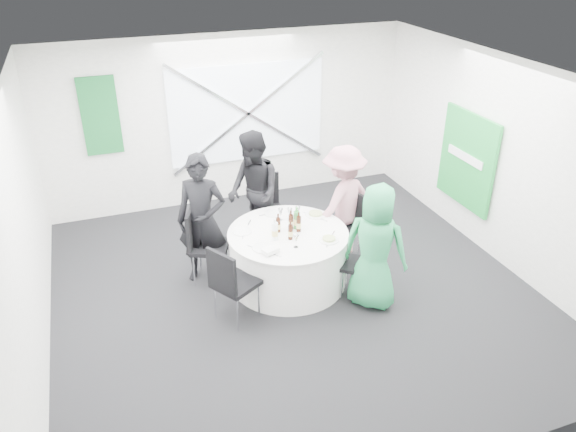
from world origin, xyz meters
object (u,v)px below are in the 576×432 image
object	(u,v)px
person_woman_pink	(343,202)
person_man_back_left	(202,220)
person_man_back	(254,192)
person_woman_green	(375,247)
banquet_table	(288,258)
chair_back_right	(347,220)
chair_back	(266,203)
chair_back_left	(202,240)
clear_water_bottle	(275,231)
chair_front_right	(365,260)
chair_front_left	(230,280)
green_water_bottle	(296,220)

from	to	relation	value
person_woman_pink	person_man_back_left	bearing A→B (deg)	-25.46
person_man_back	person_woman_pink	bearing A→B (deg)	54.21
person_woman_green	person_woman_pink	bearing A→B (deg)	-53.54
banquet_table	person_man_back_left	world-z (taller)	person_man_back_left
chair_back_right	person_man_back	size ratio (longest dim) A/B	0.55
chair_back	chair_back_left	size ratio (longest dim) A/B	0.99
person_man_back	clear_water_bottle	bearing A→B (deg)	-11.21
chair_back	clear_water_bottle	size ratio (longest dim) A/B	3.48
chair_back	person_woman_green	distance (m)	2.14
chair_front_right	chair_back_right	bearing A→B (deg)	-154.57
chair_front_right	clear_water_bottle	size ratio (longest dim) A/B	3.11
chair_front_left	person_woman_green	xyz separation A→B (m)	(1.76, -0.24, 0.21)
person_man_back_left	person_woman_green	world-z (taller)	person_man_back_left
chair_back_left	person_woman_green	bearing A→B (deg)	-99.70
chair_front_left	person_man_back_left	distance (m)	1.07
chair_back	person_woman_green	bearing A→B (deg)	-65.07
chair_front_left	person_man_back	bearing A→B (deg)	-56.96
chair_back_left	green_water_bottle	xyz separation A→B (m)	(1.17, -0.39, 0.27)
chair_front_right	chair_front_left	bearing A→B (deg)	-54.97
person_man_back	banquet_table	bearing A→B (deg)	0.00
chair_back	person_woman_pink	world-z (taller)	person_woman_pink
chair_back	person_woman_pink	bearing A→B (deg)	-36.05
person_man_back_left	person_woman_green	bearing A→B (deg)	-9.01
chair_back_left	chair_back_right	xyz separation A→B (m)	(2.04, -0.10, -0.03)
person_woman_pink	person_woman_green	world-z (taller)	person_woman_pink
chair_front_right	chair_front_left	size ratio (longest dim) A/B	0.89
chair_back_right	person_woman_green	distance (m)	1.19
clear_water_bottle	banquet_table	bearing A→B (deg)	26.16
person_woman_green	person_man_back_left	bearing A→B (deg)	8.77
chair_back	green_water_bottle	distance (m)	1.17
chair_front_left	person_woman_green	world-z (taller)	person_woman_green
chair_back	person_man_back_left	bearing A→B (deg)	-141.92
chair_front_right	person_man_back_left	world-z (taller)	person_man_back_left
green_water_bottle	clear_water_bottle	distance (m)	0.40
banquet_table	chair_front_left	distance (m)	1.10
person_man_back_left	chair_back_right	bearing A→B (deg)	22.18
chair_front_right	person_man_back_left	distance (m)	2.15
chair_back_right	person_woman_pink	bearing A→B (deg)	178.89
chair_back_left	person_man_back	xyz separation A→B (m)	(0.89, 0.60, 0.27)
banquet_table	clear_water_bottle	size ratio (longest dim) A/B	5.32
chair_front_right	green_water_bottle	xyz separation A→B (m)	(-0.67, 0.68, 0.35)
banquet_table	chair_front_left	size ratio (longest dim) A/B	1.53
person_woman_green	chair_front_right	bearing A→B (deg)	-38.93
chair_back_right	clear_water_bottle	distance (m)	1.35
chair_front_left	green_water_bottle	size ratio (longest dim) A/B	3.34
person_man_back_left	person_man_back	world-z (taller)	person_man_back_left
banquet_table	chair_back_left	xyz separation A→B (m)	(-1.03, 0.46, 0.23)
chair_back_left	chair_front_left	size ratio (longest dim) A/B	1.02
person_man_back	person_woman_green	bearing A→B (deg)	20.47
chair_back_left	clear_water_bottle	bearing A→B (deg)	-100.69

